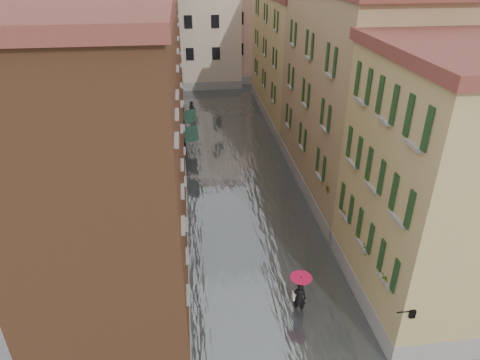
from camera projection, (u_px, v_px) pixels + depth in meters
ground at (267, 277)px, 22.19m from camera, size 120.00×120.00×0.00m
floodwater at (237, 166)px, 33.50m from camera, size 10.00×60.00×0.20m
building_left_near at (103, 198)px, 16.60m from camera, size 6.00×8.00×13.00m
building_left_mid at (132, 111)px, 26.33m from camera, size 6.00×14.00×12.50m
building_left_far at (147, 49)px, 39.08m from camera, size 6.00×16.00×14.00m
building_right_near at (438, 192)px, 18.49m from camera, size 6.00×8.00×11.50m
building_right_mid at (351, 99)px, 27.74m from camera, size 6.00×14.00×13.00m
building_right_far at (295, 59)px, 41.21m from camera, size 6.00×16.00×11.50m
building_end_cream at (188, 29)px, 51.99m from camera, size 12.00×9.00×13.00m
building_end_pink at (258, 30)px, 54.96m from camera, size 10.00×9.00×12.00m
awning_near at (190, 135)px, 32.86m from camera, size 1.09×2.99×2.80m
awning_far at (189, 117)px, 36.37m from camera, size 1.09×3.07×2.80m
wall_lantern at (411, 313)px, 16.00m from camera, size 0.71×0.22×0.35m
window_planters at (356, 223)px, 20.38m from camera, size 0.59×8.42×0.84m
pedestrian_main at (300, 291)px, 19.50m from camera, size 1.04×1.04×2.06m
pedestrian_far at (192, 110)px, 42.83m from camera, size 0.92×0.76×1.75m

